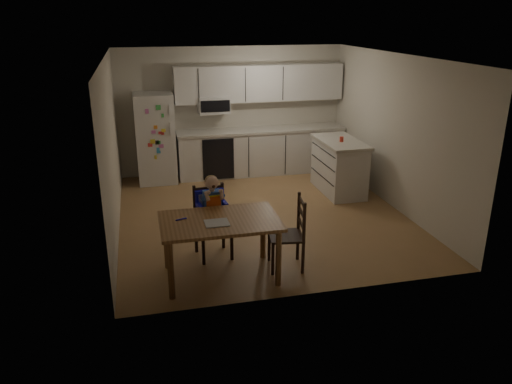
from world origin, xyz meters
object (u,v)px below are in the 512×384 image
object	(u,v)px
red_cup	(342,139)
dining_table	(220,228)
refrigerator	(155,138)
chair_side	(294,228)
chair_booster	(212,207)
kitchen_island	(339,166)

from	to	relation	value
red_cup	dining_table	world-z (taller)	red_cup
refrigerator	chair_side	xyz separation A→B (m)	(1.51, -3.96, -0.31)
red_cup	dining_table	distance (m)	3.63
red_cup	chair_booster	size ratio (longest dim) A/B	0.08
kitchen_island	red_cup	bearing A→B (deg)	-102.42
kitchen_island	chair_side	size ratio (longest dim) A/B	1.37
refrigerator	kitchen_island	world-z (taller)	refrigerator
refrigerator	dining_table	size ratio (longest dim) A/B	1.19
chair_side	refrigerator	bearing A→B (deg)	-151.21
kitchen_island	chair_side	world-z (taller)	kitchen_island
red_cup	chair_booster	bearing A→B (deg)	-143.89
refrigerator	chair_side	bearing A→B (deg)	-69.12
dining_table	chair_booster	world-z (taller)	chair_booster
red_cup	chair_booster	xyz separation A→B (m)	(-2.60, -1.89, -0.32)
chair_booster	chair_side	xyz separation A→B (m)	(0.95, -0.58, -0.15)
kitchen_island	dining_table	xyz separation A→B (m)	(-2.61, -2.61, 0.18)
kitchen_island	refrigerator	bearing A→B (deg)	156.39
kitchen_island	red_cup	world-z (taller)	red_cup
chair_side	kitchen_island	bearing A→B (deg)	154.92
chair_booster	red_cup	bearing A→B (deg)	29.01
refrigerator	chair_booster	xyz separation A→B (m)	(0.56, -3.38, -0.17)
refrigerator	chair_side	distance (m)	4.25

